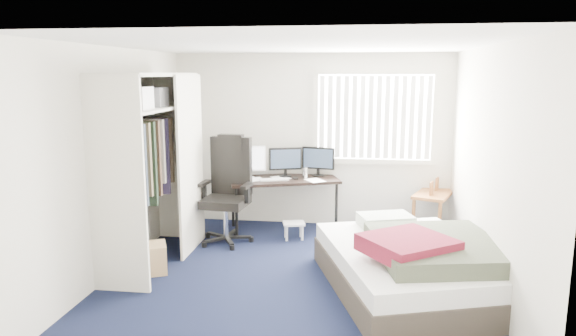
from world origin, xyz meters
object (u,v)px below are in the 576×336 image
(nightstand, at_px, (434,197))
(bed, at_px, (414,264))
(office_chair, at_px, (228,201))
(desk, at_px, (283,176))

(nightstand, bearing_deg, bed, -103.08)
(office_chair, bearing_deg, bed, -30.43)
(desk, xyz_separation_m, office_chair, (-0.66, -0.61, -0.24))
(desk, bearing_deg, office_chair, -137.45)
(office_chair, relative_size, nightstand, 1.48)
(bed, bearing_deg, nightstand, 76.92)
(bed, bearing_deg, desk, 129.94)
(desk, height_order, bed, desk)
(desk, height_order, nightstand, desk)
(office_chair, bearing_deg, nightstand, 14.16)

